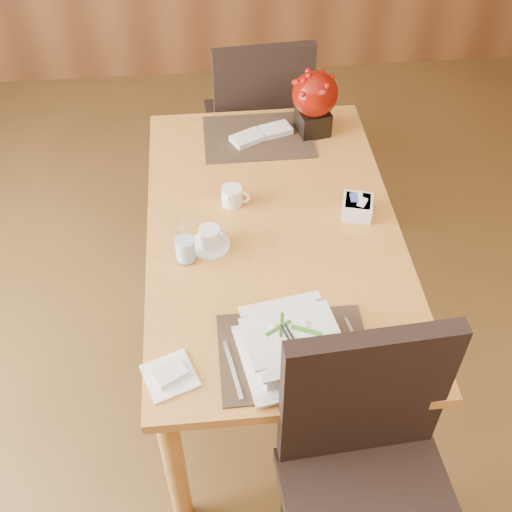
{
  "coord_description": "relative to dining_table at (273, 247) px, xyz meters",
  "views": [
    {
      "loc": [
        -0.22,
        -1.05,
        2.33
      ],
      "look_at": [
        -0.09,
        0.35,
        0.87
      ],
      "focal_mm": 45.0,
      "sensor_mm": 36.0,
      "label": 1
    }
  ],
  "objects": [
    {
      "name": "berry_decor",
      "position": [
        0.23,
        0.57,
        0.25
      ],
      "size": [
        0.19,
        0.19,
        0.27
      ],
      "rotation": [
        0.0,
        0.0,
        0.2
      ],
      "color": "black",
      "rests_on": "dining_table"
    },
    {
      "name": "water_glass",
      "position": [
        -0.31,
        -0.13,
        0.18
      ],
      "size": [
        0.09,
        0.09,
        0.17
      ],
      "primitive_type": "cylinder",
      "rotation": [
        0.0,
        0.0,
        -0.26
      ],
      "color": "white",
      "rests_on": "dining_table"
    },
    {
      "name": "dining_table",
      "position": [
        0.0,
        0.0,
        0.0
      ],
      "size": [
        0.9,
        1.5,
        0.75
      ],
      "color": "#CD8939",
      "rests_on": "ground"
    },
    {
      "name": "far_chair",
      "position": [
        0.04,
        0.95,
        -0.09
      ],
      "size": [
        0.5,
        0.51,
        1.01
      ],
      "rotation": [
        0.0,
        0.0,
        3.22
      ],
      "color": "black",
      "rests_on": "ground"
    },
    {
      "name": "placemat_far",
      "position": [
        0.0,
        0.55,
        0.1
      ],
      "size": [
        0.45,
        0.33,
        0.01
      ],
      "primitive_type": "cube",
      "color": "black",
      "rests_on": "dining_table"
    },
    {
      "name": "placemat_near",
      "position": [
        0.0,
        -0.55,
        0.1
      ],
      "size": [
        0.45,
        0.33,
        0.01
      ],
      "primitive_type": "cube",
      "color": "black",
      "rests_on": "dining_table"
    },
    {
      "name": "bread_plate",
      "position": [
        -0.37,
        -0.6,
        0.1
      ],
      "size": [
        0.18,
        0.18,
        0.01
      ],
      "primitive_type": "cube",
      "rotation": [
        0.0,
        0.0,
        0.35
      ],
      "color": "white",
      "rests_on": "dining_table"
    },
    {
      "name": "sugar_caddy",
      "position": [
        0.31,
        0.04,
        0.13
      ],
      "size": [
        0.13,
        0.13,
        0.06
      ],
      "primitive_type": "cube",
      "rotation": [
        0.0,
        0.0,
        -0.26
      ],
      "color": "white",
      "rests_on": "dining_table"
    },
    {
      "name": "soup_setting",
      "position": [
        -0.01,
        -0.56,
        0.16
      ],
      "size": [
        0.34,
        0.34,
        0.12
      ],
      "rotation": [
        0.0,
        0.0,
        0.17
      ],
      "color": "white",
      "rests_on": "dining_table"
    },
    {
      "name": "near_chair",
      "position": [
        0.18,
        -0.86,
        -0.06
      ],
      "size": [
        0.52,
        0.53,
        1.06
      ],
      "rotation": [
        0.0,
        0.0,
        0.06
      ],
      "color": "black",
      "rests_on": "ground"
    },
    {
      "name": "coffee_cup",
      "position": [
        -0.23,
        -0.07,
        0.13
      ],
      "size": [
        0.14,
        0.14,
        0.08
      ],
      "rotation": [
        0.0,
        0.0,
        0.32
      ],
      "color": "white",
      "rests_on": "dining_table"
    },
    {
      "name": "ground",
      "position": [
        0.0,
        -0.6,
        -0.65
      ],
      "size": [
        6.0,
        6.0,
        0.0
      ],
      "primitive_type": "plane",
      "color": "brown",
      "rests_on": "ground"
    },
    {
      "name": "napkins_far",
      "position": [
        0.02,
        0.55,
        0.11
      ],
      "size": [
        0.28,
        0.18,
        0.02
      ],
      "primitive_type": null,
      "rotation": [
        0.0,
        0.0,
        0.38
      ],
      "color": "white",
      "rests_on": "dining_table"
    },
    {
      "name": "creamer_jug",
      "position": [
        -0.14,
        0.15,
        0.13
      ],
      "size": [
        0.13,
        0.13,
        0.07
      ],
      "primitive_type": null,
      "rotation": [
        0.0,
        0.0,
        -0.34
      ],
      "color": "white",
      "rests_on": "dining_table"
    }
  ]
}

